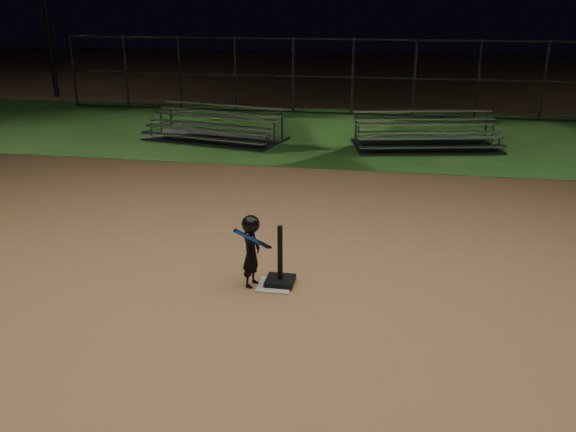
# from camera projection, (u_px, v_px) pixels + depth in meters

# --- Properties ---
(ground) EXTENTS (80.00, 80.00, 0.00)m
(ground) POSITION_uv_depth(u_px,v_px,m) (275.00, 286.00, 7.97)
(ground) COLOR #AC7F4E
(ground) RESTS_ON ground
(grass_strip) EXTENTS (60.00, 8.00, 0.01)m
(grass_strip) POSITION_uv_depth(u_px,v_px,m) (343.00, 133.00, 17.21)
(grass_strip) COLOR #24531B
(grass_strip) RESTS_ON ground
(home_plate) EXTENTS (0.45, 0.45, 0.02)m
(home_plate) POSITION_uv_depth(u_px,v_px,m) (275.00, 285.00, 7.96)
(home_plate) COLOR beige
(home_plate) RESTS_ON ground
(batting_tee) EXTENTS (0.38, 0.38, 0.82)m
(batting_tee) POSITION_uv_depth(u_px,v_px,m) (280.00, 272.00, 7.96)
(batting_tee) COLOR black
(batting_tee) RESTS_ON home_plate
(child_batter) EXTENTS (0.42, 0.58, 1.00)m
(child_batter) POSITION_uv_depth(u_px,v_px,m) (251.00, 249.00, 7.82)
(child_batter) COLOR black
(child_batter) RESTS_ON ground
(bleacher_left) EXTENTS (4.01, 2.56, 0.91)m
(bleacher_left) POSITION_uv_depth(u_px,v_px,m) (215.00, 133.00, 16.35)
(bleacher_left) COLOR silver
(bleacher_left) RESTS_ON ground
(bleacher_right) EXTENTS (3.97, 2.53, 0.90)m
(bleacher_right) POSITION_uv_depth(u_px,v_px,m) (426.00, 141.00, 15.43)
(bleacher_right) COLOR silver
(bleacher_right) RESTS_ON ground
(backstop_fence) EXTENTS (20.08, 0.08, 2.50)m
(backstop_fence) POSITION_uv_depth(u_px,v_px,m) (353.00, 77.00, 19.56)
(backstop_fence) COLOR #38383D
(backstop_fence) RESTS_ON ground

